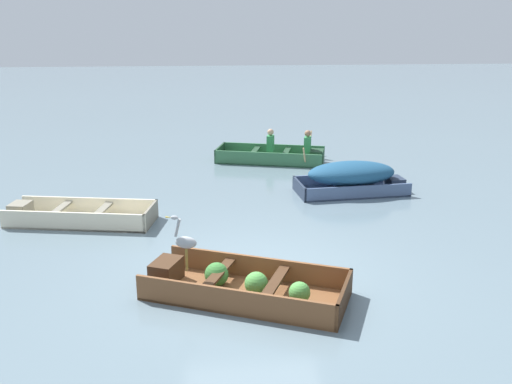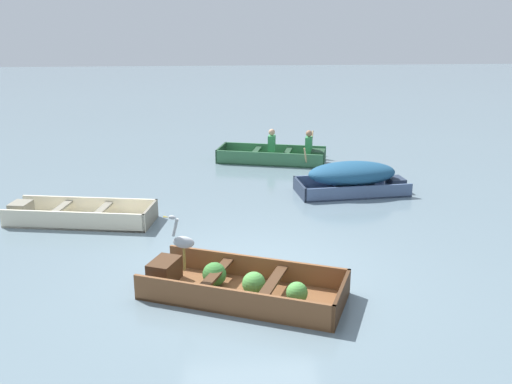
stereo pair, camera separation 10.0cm
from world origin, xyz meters
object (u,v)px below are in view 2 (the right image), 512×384
Objects in this scene: skiff_slate_blue_near_moored at (353,176)px; dinghy_wooden_brown_foreground at (238,285)px; skiff_cream_mid_moored at (75,216)px; heron_on_dinghy at (183,240)px; rowboat_green_with_crew at (279,155)px.

dinghy_wooden_brown_foreground is at bearing -120.79° from skiff_slate_blue_near_moored.
skiff_slate_blue_near_moored is 0.87× the size of skiff_cream_mid_moored.
rowboat_green_with_crew is at bearing 73.62° from heron_on_dinghy.
skiff_slate_blue_near_moored is 3.40m from rowboat_green_with_crew.
skiff_slate_blue_near_moored is 0.82× the size of rowboat_green_with_crew.
skiff_cream_mid_moored is 0.94× the size of rowboat_green_with_crew.
rowboat_green_with_crew is at bearing 79.04° from dinghy_wooden_brown_foreground.
heron_on_dinghy is (-0.78, 0.06, 0.72)m from dinghy_wooden_brown_foreground.
dinghy_wooden_brown_foreground is 1.06m from heron_on_dinghy.
skiff_slate_blue_near_moored is at bearing 59.21° from dinghy_wooden_brown_foreground.
dinghy_wooden_brown_foreground is at bearing -4.29° from heron_on_dinghy.
rowboat_green_with_crew reaches higher than skiff_slate_blue_near_moored.
dinghy_wooden_brown_foreground reaches higher than skiff_cream_mid_moored.
skiff_cream_mid_moored is 3.59× the size of heron_on_dinghy.
rowboat_green_with_crew is at bearing 44.64° from skiff_cream_mid_moored.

